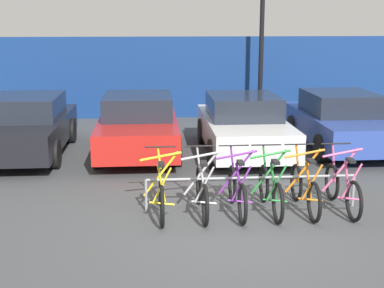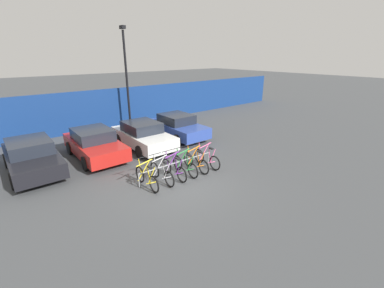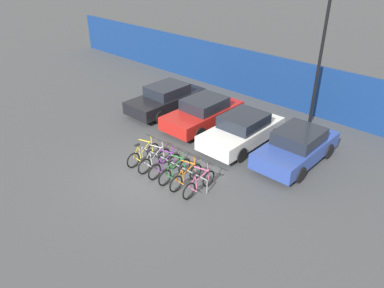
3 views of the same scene
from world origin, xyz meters
The scene contains 14 objects.
ground_plane centered at (0.00, 0.00, 0.00)m, with size 120.00×120.00×0.00m, color #424447.
hoarding_wall centered at (0.00, 9.50, 1.30)m, with size 36.00×0.16×2.60m, color navy.
bike_rack centered at (0.45, 0.67, 0.48)m, with size 3.57×0.04×0.57m.
bicycle_yellow centered at (-1.07, 0.53, 0.38)m, with size 0.68×1.71×1.05m.
bicycle_silver centered at (-0.40, 0.53, 0.38)m, with size 0.68×1.71×1.05m.
bicycle_purple centered at (0.18, 0.53, 0.38)m, with size 0.68×1.71×1.05m.
bicycle_green centered at (0.74, 0.53, 0.38)m, with size 0.68×1.71×1.05m.
bicycle_orange centered at (1.32, 0.53, 0.38)m, with size 0.68×1.71×1.05m.
bicycle_pink centered at (1.96, 0.53, 0.38)m, with size 0.68×1.71×1.05m.
car_black centered at (-4.14, 4.78, 0.69)m, with size 1.91×4.29×1.40m.
car_red centered at (-1.52, 4.74, 0.69)m, with size 1.91×4.22×1.40m.
car_white centered at (0.96, 4.48, 0.69)m, with size 1.91×4.15×1.40m.
car_blue centered at (3.44, 4.79, 0.69)m, with size 1.91×4.11×1.40m.
lamp_post centered at (2.18, 8.50, 3.55)m, with size 0.24×0.44×6.39m.
Camera 2 is at (-5.17, -7.26, 4.78)m, focal length 24.00 mm.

